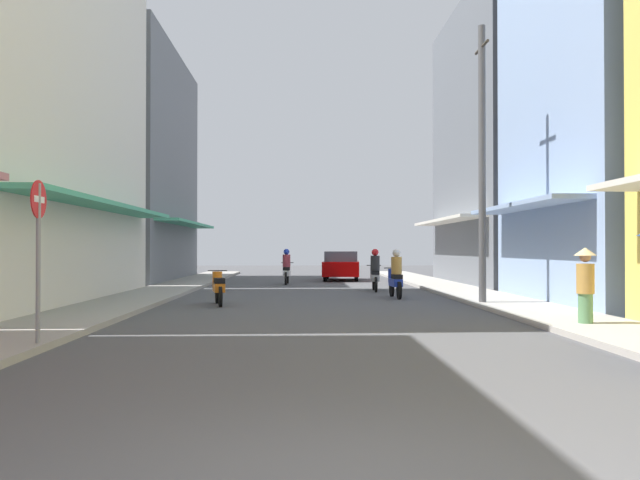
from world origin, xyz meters
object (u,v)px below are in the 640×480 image
motorbike_silver (375,272)px  motorbike_white (287,268)px  pedestrian_foreground (585,283)px  motorbike_orange (218,287)px  street_sign_no_entry (38,240)px  utility_pole (482,163)px  motorbike_blue (395,276)px  parked_car (341,266)px

motorbike_silver → motorbike_white: same height
motorbike_silver → pedestrian_foreground: (2.83, -11.80, 0.20)m
motorbike_orange → motorbike_silver: motorbike_silver is taller
street_sign_no_entry → utility_pole: bearing=40.2°
motorbike_silver → motorbike_white: 6.00m
motorbike_white → motorbike_blue: same height
motorbike_blue → motorbike_silver: bearing=94.6°
street_sign_no_entry → motorbike_silver: bearing=64.4°
motorbike_silver → utility_pole: bearing=-71.4°
motorbike_orange → motorbike_silver: bearing=49.5°
motorbike_white → street_sign_no_entry: 19.56m
motorbike_white → utility_pole: 13.25m
motorbike_white → pedestrian_foreground: 17.87m
pedestrian_foreground → motorbike_white: bearing=110.4°
motorbike_blue → pedestrian_foreground: 8.72m
motorbike_blue → parked_car: (-1.01, 12.01, 0.04)m
pedestrian_foreground → utility_pole: (-0.61, 5.19, 3.04)m
motorbike_white → utility_pole: utility_pole is taller
motorbike_orange → motorbike_white: 11.02m
motorbike_orange → pedestrian_foreground: pedestrian_foreground is taller
motorbike_white → parked_car: (2.65, 3.59, 0.04)m
motorbike_blue → utility_pole: bearing=-58.3°
parked_car → street_sign_no_entry: size_ratio=1.59×
motorbike_blue → street_sign_no_entry: 12.98m
utility_pole → motorbike_blue: bearing=121.7°
pedestrian_foreground → utility_pole: utility_pole is taller
pedestrian_foreground → street_sign_no_entry: street_sign_no_entry is taller
motorbike_silver → parked_car: size_ratio=0.43×
pedestrian_foreground → parked_car: bearing=99.9°
parked_car → pedestrian_foreground: pedestrian_foreground is taller
pedestrian_foreground → motorbike_silver: bearing=103.5°
motorbike_blue → utility_pole: size_ratio=0.23×
motorbike_orange → motorbike_white: (1.69, 10.89, 0.20)m
motorbike_orange → parked_car: parked_car is taller
street_sign_no_entry → motorbike_blue: bearing=56.7°
motorbike_blue → utility_pole: 4.92m
utility_pole → street_sign_no_entry: utility_pole is taller
motorbike_orange → street_sign_no_entry: bearing=-102.0°
utility_pole → motorbike_white: bearing=115.9°
motorbike_white → parked_car: 4.46m
motorbike_silver → motorbike_blue: (0.28, -3.47, 0.00)m
motorbike_silver → utility_pole: utility_pole is taller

